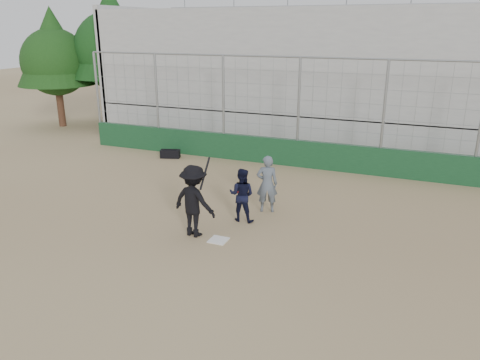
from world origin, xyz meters
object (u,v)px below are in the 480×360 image
at_px(catcher_crouched, 242,203).
at_px(equipment_bag, 170,154).
at_px(batter_at_plate, 194,201).
at_px(umpire, 267,187).

xyz_separation_m(catcher_crouched, equipment_bag, (-5.07, 4.83, -0.34)).
bearing_deg(catcher_crouched, equipment_bag, 136.38).
xyz_separation_m(batter_at_plate, umpire, (1.16, 2.20, -0.18)).
xyz_separation_m(catcher_crouched, umpire, (0.40, 0.91, 0.23)).
relative_size(batter_at_plate, equipment_bag, 2.38).
distance_m(batter_at_plate, catcher_crouched, 1.54).
relative_size(umpire, equipment_bag, 1.78).
distance_m(catcher_crouched, equipment_bag, 7.01).
distance_m(batter_at_plate, equipment_bag, 7.52).
distance_m(umpire, equipment_bag, 6.75).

